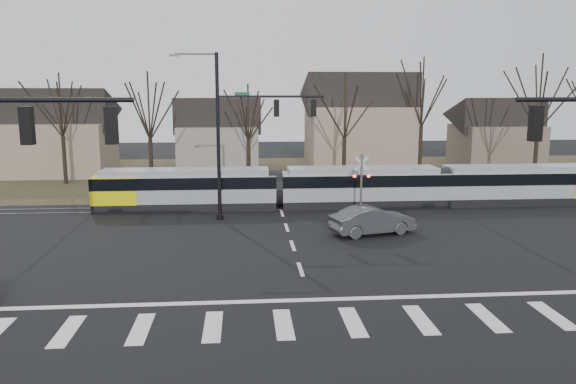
{
  "coord_description": "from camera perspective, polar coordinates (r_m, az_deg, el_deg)",
  "views": [
    {
      "loc": [
        -2.5,
        -22.05,
        7.77
      ],
      "look_at": [
        0.0,
        9.0,
        2.3
      ],
      "focal_mm": 35.0,
      "sensor_mm": 36.0,
      "label": 1
    }
  ],
  "objects": [
    {
      "name": "stop_line",
      "position": [
        21.83,
        2.32,
        -10.88
      ],
      "size": [
        28.0,
        0.35,
        0.01
      ],
      "primitive_type": "cube",
      "color": "silver",
      "rests_on": "ground"
    },
    {
      "name": "house_c",
      "position": [
        56.29,
        7.25,
        7.3
      ],
      "size": [
        10.8,
        8.64,
        10.1
      ],
      "color": "gray",
      "rests_on": "ground"
    },
    {
      "name": "tree_row",
      "position": [
        48.33,
        0.75,
        6.68
      ],
      "size": [
        59.2,
        7.2,
        10.0
      ],
      "color": "black",
      "rests_on": "ground"
    },
    {
      "name": "sedan",
      "position": [
        31.74,
        8.59,
        -2.86
      ],
      "size": [
        4.19,
        5.65,
        1.57
      ],
      "primitive_type": "imported",
      "rotation": [
        0.0,
        0.0,
        1.85
      ],
      "color": "#3E3F44",
      "rests_on": "ground"
    },
    {
      "name": "tram",
      "position": [
        39.4,
        7.3,
        0.71
      ],
      "size": [
        36.03,
        2.67,
        2.73
      ],
      "color": "gray",
      "rests_on": "ground"
    },
    {
      "name": "grass_verge",
      "position": [
        54.66,
        -1.94,
        1.79
      ],
      "size": [
        140.0,
        28.0,
        0.01
      ],
      "primitive_type": "cube",
      "color": "#38331E",
      "rests_on": "ground"
    },
    {
      "name": "house_a",
      "position": [
        58.81,
        -22.04,
        6.02
      ],
      "size": [
        9.72,
        8.64,
        8.6
      ],
      "color": "gray",
      "rests_on": "ground"
    },
    {
      "name": "house_d",
      "position": [
        63.01,
        20.39,
        5.88
      ],
      "size": [
        8.64,
        7.56,
        7.65
      ],
      "color": "brown",
      "rests_on": "ground"
    },
    {
      "name": "rail_pair",
      "position": [
        38.71,
        -0.81,
        -1.57
      ],
      "size": [
        90.0,
        1.52,
        0.06
      ],
      "color": "#59595E",
      "rests_on": "ground"
    },
    {
      "name": "ground",
      "position": [
        23.51,
        1.78,
        -9.35
      ],
      "size": [
        140.0,
        140.0,
        0.0
      ],
      "primitive_type": "plane",
      "color": "black"
    },
    {
      "name": "rail_crossing_signal",
      "position": [
        36.12,
        7.44,
        0.5
      ],
      "size": [
        1.08,
        0.36,
        4.0
      ],
      "color": "#59595B",
      "rests_on": "ground"
    },
    {
      "name": "house_b",
      "position": [
        58.22,
        -7.1,
        6.14
      ],
      "size": [
        8.64,
        7.56,
        7.65
      ],
      "color": "gray",
      "rests_on": "ground"
    },
    {
      "name": "crosswalk",
      "position": [
        19.8,
        3.1,
        -13.14
      ],
      "size": [
        27.0,
        2.6,
        0.01
      ],
      "color": "silver",
      "rests_on": "ground"
    },
    {
      "name": "lane_dashes",
      "position": [
        38.91,
        -0.83,
        -1.55
      ],
      "size": [
        0.18,
        30.0,
        0.01
      ],
      "color": "silver",
      "rests_on": "ground"
    },
    {
      "name": "signal_pole_far",
      "position": [
        34.61,
        -4.47,
        6.5
      ],
      "size": [
        9.28,
        0.44,
        10.2
      ],
      "color": "black",
      "rests_on": "ground"
    }
  ]
}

